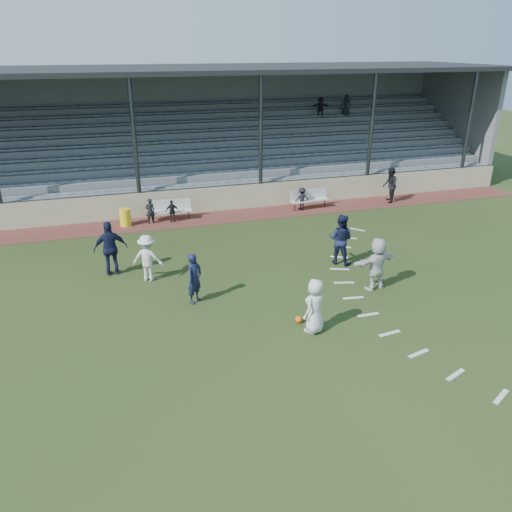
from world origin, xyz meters
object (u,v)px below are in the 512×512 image
(bench_left, at_px, (170,208))
(bench_right, at_px, (309,197))
(official, at_px, (390,185))
(trash_bin, at_px, (125,217))
(player_navy_lead, at_px, (194,278))
(football, at_px, (299,319))
(player_white_lead, at_px, (315,306))

(bench_left, distance_m, bench_right, 6.95)
(bench_right, height_order, official, official)
(bench_right, xyz_separation_m, trash_bin, (-9.02, -0.03, -0.17))
(trash_bin, xyz_separation_m, official, (13.41, -0.19, 0.51))
(player_navy_lead, bearing_deg, trash_bin, 57.73)
(trash_bin, xyz_separation_m, football, (4.43, -10.33, -0.31))
(trash_bin, xyz_separation_m, player_navy_lead, (1.72, -8.15, 0.42))
(player_navy_lead, bearing_deg, player_white_lead, -87.16)
(bench_right, height_order, football, bench_right)
(player_white_lead, distance_m, player_navy_lead, 4.03)
(trash_bin, bearing_deg, official, -0.81)
(bench_left, relative_size, bench_right, 1.00)
(bench_right, bearing_deg, player_navy_lead, -137.25)
(player_white_lead, height_order, official, official)
(player_navy_lead, xyz_separation_m, official, (11.69, 7.96, 0.09))
(bench_right, height_order, player_navy_lead, player_navy_lead)
(bench_left, bearing_deg, player_white_lead, -72.57)
(trash_bin, relative_size, football, 3.70)
(player_white_lead, relative_size, player_navy_lead, 0.98)
(trash_bin, bearing_deg, player_navy_lead, -78.08)
(bench_right, relative_size, player_navy_lead, 1.21)
(bench_left, relative_size, player_navy_lead, 1.21)
(bench_right, bearing_deg, official, -8.44)
(official, bearing_deg, trash_bin, -66.36)
(bench_left, height_order, official, official)
(trash_bin, bearing_deg, football, -66.79)
(official, bearing_deg, player_white_lead, -14.78)
(player_white_lead, bearing_deg, official, -164.13)
(player_white_lead, relative_size, official, 0.90)
(bench_right, distance_m, player_navy_lead, 10.97)
(football, relative_size, player_navy_lead, 0.13)
(football, bearing_deg, official, 48.46)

